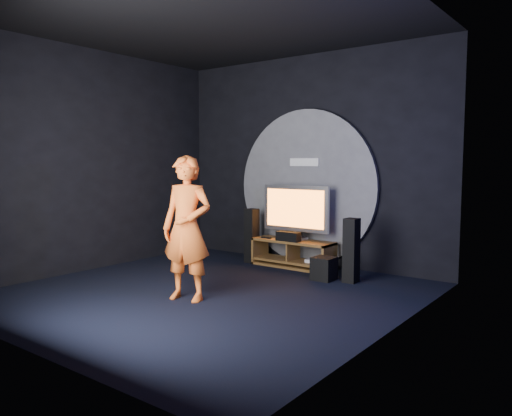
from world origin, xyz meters
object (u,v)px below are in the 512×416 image
(tv, at_px, (296,210))
(tower_speaker_right, at_px, (351,250))
(media_console, at_px, (293,255))
(tower_speaker_left, at_px, (252,236))
(subwoofer, at_px, (324,269))
(player, at_px, (187,228))

(tv, height_order, tower_speaker_right, tv)
(media_console, xyz_separation_m, tower_speaker_left, (-0.79, -0.10, 0.27))
(tower_speaker_left, height_order, subwoofer, tower_speaker_left)
(tv, distance_m, tower_speaker_left, 0.93)
(player, bearing_deg, subwoofer, 51.76)
(tower_speaker_right, bearing_deg, subwoofer, -163.82)
(media_console, relative_size, tower_speaker_right, 1.50)
(tv, bearing_deg, player, -90.16)
(tv, xyz_separation_m, subwoofer, (0.85, -0.56, -0.77))
(media_console, xyz_separation_m, tower_speaker_right, (1.22, -0.38, 0.27))
(tower_speaker_left, bearing_deg, player, -71.69)
(tower_speaker_left, height_order, player, player)
(tower_speaker_left, relative_size, subwoofer, 2.74)
(media_console, bearing_deg, subwoofer, -30.09)
(tower_speaker_left, distance_m, tower_speaker_right, 2.03)
(tower_speaker_right, bearing_deg, tower_speaker_left, 172.12)
(tv, relative_size, subwoofer, 3.61)
(tower_speaker_left, distance_m, player, 2.50)
(media_console, bearing_deg, tower_speaker_right, -17.18)
(tower_speaker_left, height_order, tower_speaker_right, same)
(tv, xyz_separation_m, tower_speaker_right, (1.23, -0.45, -0.48))
(media_console, height_order, tower_speaker_left, tower_speaker_left)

